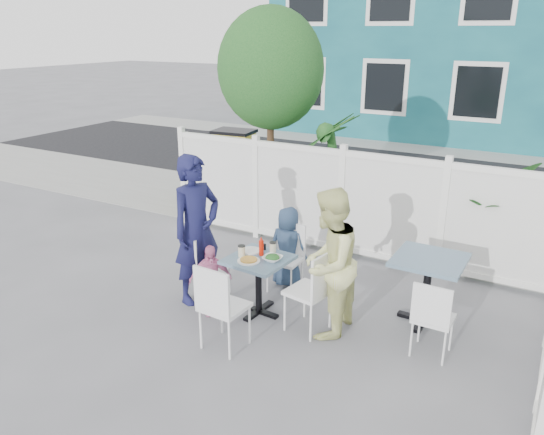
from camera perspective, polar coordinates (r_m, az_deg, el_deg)
The scene contains 29 objects.
ground at distance 6.22m, azimuth -2.31°, elevation -11.49°, with size 80.00×80.00×0.00m, color slate.
near_sidewalk at distance 9.35m, azimuth 9.94°, elevation -0.75°, with size 24.00×2.60×0.01m, color gray.
street at distance 12.76m, azimuth 15.62°, elevation 4.31°, with size 24.00×5.00×0.01m, color black.
far_sidewalk at distance 15.71m, azimuth 18.47°, elevation 6.83°, with size 24.00×1.60×0.01m, color gray.
building at distance 18.81m, azimuth 20.15°, elevation 17.85°, with size 11.00×6.00×6.00m.
fence_back at distance 7.82m, azimuth 7.47°, elevation 1.36°, with size 5.86×0.08×1.60m.
tree at distance 9.01m, azimuth -0.17°, elevation 15.66°, with size 1.80×1.62×3.59m.
utility_cabinet at distance 10.53m, azimuth -4.02°, elevation 5.52°, with size 0.71×0.51×1.32m, color gold.
potted_shrub_a at distance 8.56m, azimuth 6.25°, elevation 4.52°, with size 1.12×1.12×2.00m, color #15451A.
potted_shrub_b at distance 7.96m, azimuth 21.22°, elevation 0.34°, with size 1.38×1.19×1.53m, color #15451A.
main_table at distance 6.22m, azimuth -1.47°, elevation -5.73°, with size 0.73×0.73×0.71m.
spare_table at distance 6.25m, azimuth 16.46°, elevation -5.72°, with size 0.77×0.77×0.81m.
chair_left at distance 6.62m, azimuth -6.91°, elevation -4.82°, with size 0.49×0.50×0.84m.
chair_right at distance 5.85m, azimuth 4.59°, elevation -7.36°, with size 0.50×0.51×0.97m.
chair_back at distance 6.83m, azimuth 1.70°, elevation -3.73°, with size 0.40×0.39×0.87m.
chair_near at distance 5.54m, azimuth -5.69°, elevation -9.03°, with size 0.47×0.45×0.97m.
chair_spare at distance 5.67m, azimuth 16.87°, elevation -9.94°, with size 0.39×0.38×0.86m.
man at distance 6.46m, azimuth -8.11°, elevation -1.32°, with size 0.68×0.44×1.85m, color #15163F.
woman at distance 5.74m, azimuth 6.10°, elevation -4.95°, with size 0.81×0.63×1.67m, color #CFD43D.
boy at distance 6.91m, azimuth 1.74°, elevation -3.18°, with size 0.52×0.34×1.07m, color navy.
toddler at distance 6.30m, azimuth -6.64°, elevation -6.67°, with size 0.51×0.21×0.87m, color pink.
plate_main at distance 6.06m, azimuth -2.52°, elevation -4.69°, with size 0.26×0.26×0.02m, color white.
plate_side at distance 6.33m, azimuth -2.29°, elevation -3.58°, with size 0.24×0.24×0.02m, color white.
salad_bowl at distance 6.07m, azimuth 0.06°, elevation -4.44°, with size 0.22×0.22×0.05m, color white.
coffee_cup_a at distance 6.18m, azimuth -3.29°, elevation -3.65°, with size 0.08×0.08×0.12m, color beige.
coffee_cup_b at distance 6.29m, azimuth 0.09°, elevation -3.25°, with size 0.08×0.08×0.11m, color beige.
ketchup_bottle at distance 6.19m, azimuth -1.16°, elevation -3.30°, with size 0.06×0.06×0.18m, color red.
salt_shaker at distance 6.37m, azimuth -1.17°, elevation -3.15°, with size 0.03×0.03×0.07m, color white.
pepper_shaker at distance 6.36m, azimuth -0.79°, elevation -3.18°, with size 0.03×0.03×0.08m, color black.
Camera 1 is at (2.82, -4.52, 3.21)m, focal length 35.00 mm.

